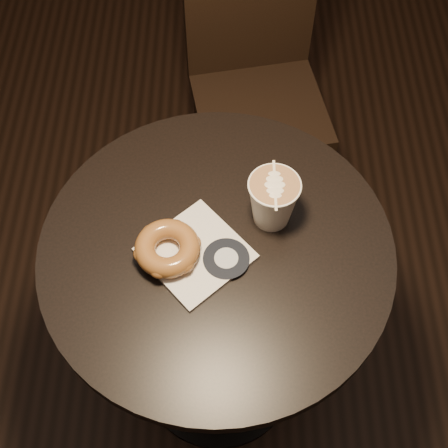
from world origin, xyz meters
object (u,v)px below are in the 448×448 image
at_px(chair, 255,61).
at_px(doughnut, 167,248).
at_px(pastry_bag, 196,253).
at_px(latte_cup, 273,201).
at_px(cafe_table, 217,291).

bearing_deg(chair, doughnut, -115.25).
height_order(pastry_bag, latte_cup, latte_cup).
height_order(cafe_table, doughnut, doughnut).
relative_size(pastry_bag, doughnut, 1.39).
relative_size(chair, pastry_bag, 5.38).
height_order(cafe_table, latte_cup, latte_cup).
xyz_separation_m(pastry_bag, doughnut, (-0.05, -0.00, 0.02)).
xyz_separation_m(pastry_bag, latte_cup, (0.15, 0.09, 0.05)).
bearing_deg(latte_cup, pastry_bag, -150.11).
relative_size(chair, doughnut, 7.49).
bearing_deg(latte_cup, chair, 90.61).
height_order(cafe_table, pastry_bag, pastry_bag).
height_order(chair, doughnut, chair).
distance_m(cafe_table, latte_cup, 0.29).
xyz_separation_m(chair, latte_cup, (0.01, -0.68, 0.28)).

